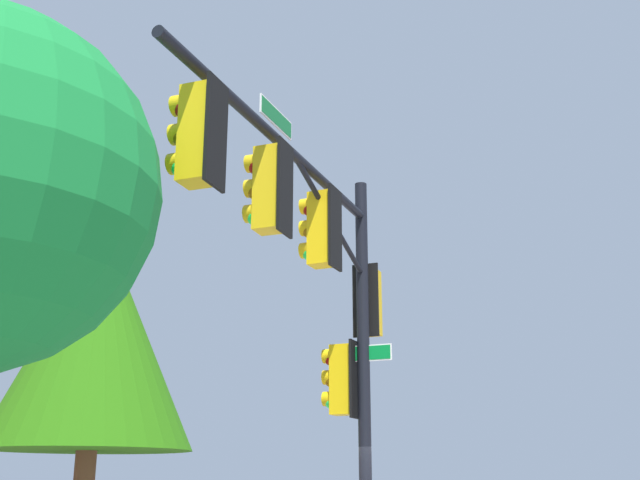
{
  "coord_description": "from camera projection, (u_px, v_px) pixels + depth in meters",
  "views": [
    {
      "loc": [
        10.99,
        6.1,
        1.95
      ],
      "look_at": [
        1.4,
        0.06,
        5.45
      ],
      "focal_mm": 44.46,
      "sensor_mm": 36.0,
      "label": 1
    }
  ],
  "objects": [
    {
      "name": "signal_pole_assembly",
      "position": [
        320.0,
        282.0,
        11.34
      ],
      "size": [
        6.73,
        1.87,
        6.82
      ],
      "color": "black",
      "rests_on": "ground_plane"
    },
    {
      "name": "tree_far",
      "position": [
        96.0,
        336.0,
        16.92
      ],
      "size": [
        4.31,
        4.31,
        7.4
      ],
      "color": "brown",
      "rests_on": "ground_plane"
    }
  ]
}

